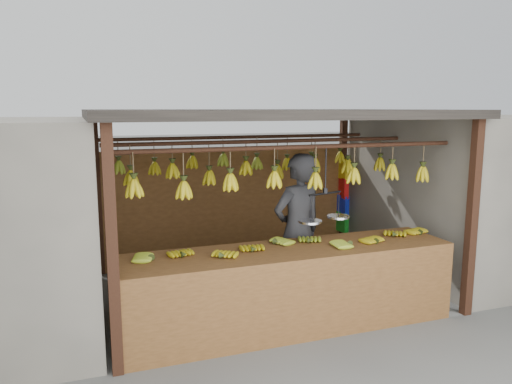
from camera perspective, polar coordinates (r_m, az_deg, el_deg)
name	(u,v)px	position (r m, az deg, el deg)	size (l,w,h in m)	color
ground	(264,291)	(6.79, 0.87, -11.28)	(80.00, 80.00, 0.00)	#5B5B57
stall	(255,142)	(6.67, -0.08, 5.73)	(4.30, 3.30, 2.40)	black
neighbor_right	(482,192)	(8.43, 24.46, 0.05)	(3.00, 3.00, 2.30)	slate
counter	(295,268)	(5.44, 4.46, -8.68)	(3.71, 0.84, 0.96)	brown
hanging_bananas	(264,170)	(6.39, 0.87, 2.52)	(3.63, 2.22, 0.40)	gold
balance_scale	(325,215)	(5.71, 7.86, -2.61)	(0.67, 0.37, 0.84)	black
vendor	(298,231)	(6.07, 4.79, -4.49)	(0.69, 0.45, 1.89)	#262628
bag_bundles	(343,196)	(8.53, 9.93, -0.45)	(0.08, 0.26, 1.25)	yellow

